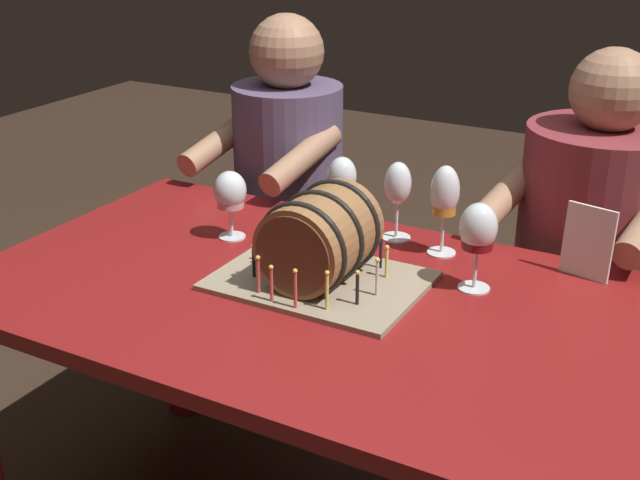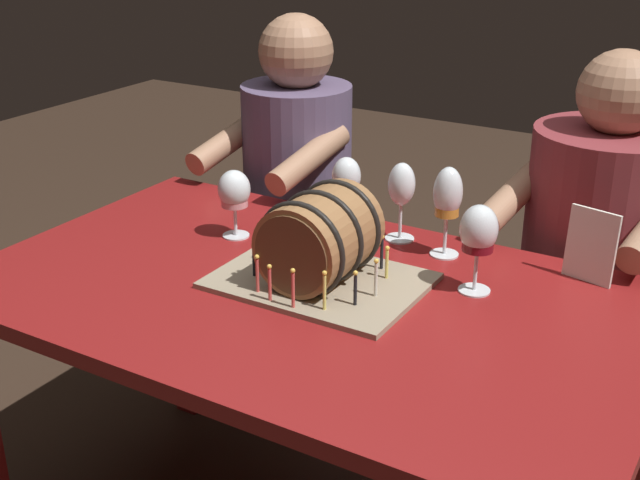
% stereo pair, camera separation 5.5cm
% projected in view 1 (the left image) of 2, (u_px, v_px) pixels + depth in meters
% --- Properties ---
extents(dining_table, '(1.44, 0.86, 0.74)m').
position_uv_depth(dining_table, '(308.00, 334.00, 1.80)').
color(dining_table, maroon).
rests_on(dining_table, ground).
extents(barrel_cake, '(0.43, 0.32, 0.21)m').
position_uv_depth(barrel_cake, '(320.00, 243.00, 1.75)').
color(barrel_cake, gray).
rests_on(barrel_cake, dining_table).
extents(wine_glass_amber, '(0.07, 0.07, 0.21)m').
position_uv_depth(wine_glass_amber, '(445.00, 196.00, 1.88)').
color(wine_glass_amber, white).
rests_on(wine_glass_amber, dining_table).
extents(wine_glass_rose, '(0.08, 0.08, 0.17)m').
position_uv_depth(wine_glass_rose, '(230.00, 193.00, 1.98)').
color(wine_glass_rose, white).
rests_on(wine_glass_rose, dining_table).
extents(wine_glass_white, '(0.07, 0.07, 0.19)m').
position_uv_depth(wine_glass_white, '(342.00, 180.00, 2.01)').
color(wine_glass_white, white).
rests_on(wine_glass_white, dining_table).
extents(wine_glass_red, '(0.08, 0.08, 0.19)m').
position_uv_depth(wine_glass_red, '(478.00, 231.00, 1.72)').
color(wine_glass_red, white).
rests_on(wine_glass_red, dining_table).
extents(wine_glass_empty, '(0.07, 0.07, 0.19)m').
position_uv_depth(wine_glass_empty, '(398.00, 186.00, 1.97)').
color(wine_glass_empty, white).
rests_on(wine_glass_empty, dining_table).
extents(menu_card, '(0.11, 0.04, 0.16)m').
position_uv_depth(menu_card, '(588.00, 242.00, 1.79)').
color(menu_card, silver).
rests_on(menu_card, dining_table).
extents(person_seated_left, '(0.39, 0.48, 1.19)m').
position_uv_depth(person_seated_left, '(289.00, 230.00, 2.57)').
color(person_seated_left, '#372D40').
rests_on(person_seated_left, ground).
extents(person_seated_right, '(0.46, 0.53, 1.17)m').
position_uv_depth(person_seated_right, '(585.00, 287.00, 2.17)').
color(person_seated_right, '#4C1B1E').
rests_on(person_seated_right, ground).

